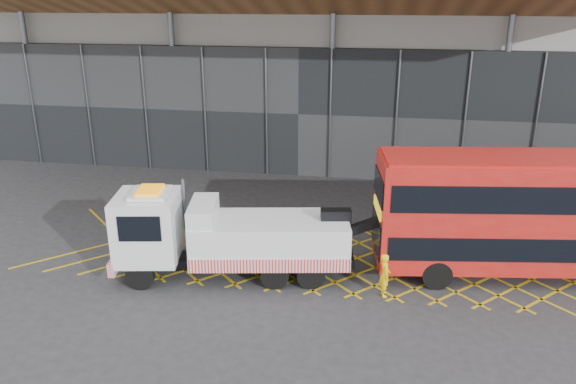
# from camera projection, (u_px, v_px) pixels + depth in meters

# --- Properties ---
(ground_plane) EXTENTS (120.00, 120.00, 0.00)m
(ground_plane) POSITION_uv_depth(u_px,v_px,m) (219.00, 248.00, 26.03)
(ground_plane) COLOR #2A2A2C
(road_markings) EXTENTS (27.96, 7.16, 0.01)m
(road_markings) POSITION_uv_depth(u_px,v_px,m) (340.00, 257.00, 25.15)
(road_markings) COLOR gold
(road_markings) RESTS_ON ground_plane
(construction_building) EXTENTS (55.00, 23.97, 18.00)m
(construction_building) POSITION_uv_depth(u_px,v_px,m) (312.00, 24.00, 39.75)
(construction_building) COLOR gray
(construction_building) RESTS_ON ground_plane
(recovery_truck) EXTENTS (11.30, 4.24, 3.92)m
(recovery_truck) POSITION_uv_depth(u_px,v_px,m) (224.00, 236.00, 22.93)
(recovery_truck) COLOR black
(recovery_truck) RESTS_ON ground_plane
(bus_towed) EXTENTS (12.93, 4.62, 5.15)m
(bus_towed) POSITION_uv_depth(u_px,v_px,m) (534.00, 211.00, 22.66)
(bus_towed) COLOR #AD140F
(bus_towed) RESTS_ON ground_plane
(worker) EXTENTS (0.52, 0.70, 1.76)m
(worker) POSITION_uv_depth(u_px,v_px,m) (385.00, 275.00, 21.70)
(worker) COLOR yellow
(worker) RESTS_ON ground_plane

